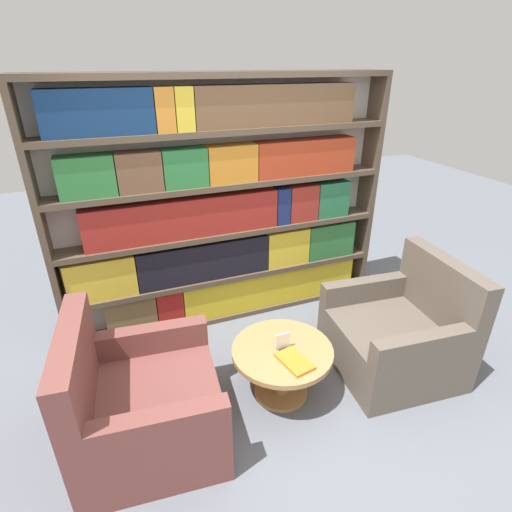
{
  "coord_description": "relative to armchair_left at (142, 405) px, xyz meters",
  "views": [
    {
      "loc": [
        -1.03,
        -1.91,
        2.37
      ],
      "look_at": [
        0.02,
        0.75,
        0.96
      ],
      "focal_mm": 28.0,
      "sensor_mm": 36.0,
      "label": 1
    }
  ],
  "objects": [
    {
      "name": "ground_plane",
      "position": [
        1.03,
        -0.17,
        -0.31
      ],
      "size": [
        14.0,
        14.0,
        0.0
      ],
      "primitive_type": "plane",
      "color": "slate"
    },
    {
      "name": "bookshelf",
      "position": [
        1.01,
        1.28,
        0.8
      ],
      "size": [
        3.1,
        0.3,
        2.29
      ],
      "color": "silver",
      "rests_on": "ground_plane"
    },
    {
      "name": "armchair_left",
      "position": [
        0.0,
        0.0,
        0.0
      ],
      "size": [
        1.01,
        1.03,
        0.96
      ],
      "rotation": [
        0.0,
        0.0,
        1.47
      ],
      "color": "brown",
      "rests_on": "ground_plane"
    },
    {
      "name": "armchair_right",
      "position": [
        2.09,
        -0.01,
        0.0
      ],
      "size": [
        1.01,
        1.03,
        0.96
      ],
      "rotation": [
        0.0,
        0.0,
        -1.67
      ],
      "color": "brown",
      "rests_on": "ground_plane"
    },
    {
      "name": "coffee_table",
      "position": [
        1.05,
        0.04,
        0.0
      ],
      "size": [
        0.76,
        0.76,
        0.44
      ],
      "color": "#AD7F4C",
      "rests_on": "ground_plane"
    },
    {
      "name": "table_sign",
      "position": [
        1.05,
        0.04,
        0.19
      ],
      "size": [
        0.12,
        0.06,
        0.14
      ],
      "color": "black",
      "rests_on": "coffee_table"
    },
    {
      "name": "stray_book",
      "position": [
        1.06,
        -0.13,
        0.14
      ],
      "size": [
        0.22,
        0.3,
        0.02
      ],
      "color": "orange",
      "rests_on": "coffee_table"
    }
  ]
}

